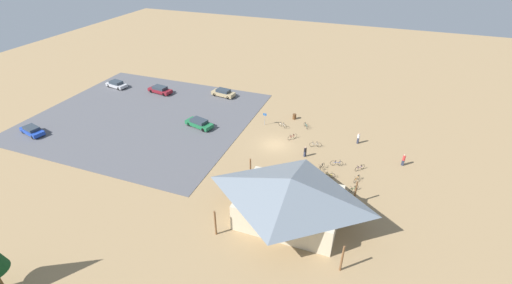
{
  "coord_description": "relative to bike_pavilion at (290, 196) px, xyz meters",
  "views": [
    {
      "loc": [
        -12.68,
        41.93,
        27.31
      ],
      "look_at": [
        2.18,
        2.17,
        1.2
      ],
      "focal_mm": 24.44,
      "sensor_mm": 36.0,
      "label": 1
    }
  ],
  "objects": [
    {
      "name": "bicycle_red_lone_west",
      "position": [
        4.1,
        -16.49,
        -2.68
      ],
      "size": [
        1.07,
        1.47,
        0.89
      ],
      "color": "black",
      "rests_on": "ground"
    },
    {
      "name": "bicycle_orange_edge_south",
      "position": [
        -6.27,
        -9.36,
        -2.72
      ],
      "size": [
        0.7,
        1.52,
        0.8
      ],
      "color": "black",
      "rests_on": "ground"
    },
    {
      "name": "parking_lot_asphalt",
      "position": [
        29.72,
        -14.92,
        -3.06
      ],
      "size": [
        35.26,
        31.57,
        0.05
      ],
      "primitive_type": "cube",
      "color": "#56565B",
      "rests_on": "ground"
    },
    {
      "name": "car_silver_inner_stall",
      "position": [
        42.46,
        -23.58,
        -2.37
      ],
      "size": [
        4.56,
        2.56,
        1.32
      ],
      "color": "#BCBCC1",
      "rests_on": "parking_lot_asphalt"
    },
    {
      "name": "lot_sign",
      "position": [
        9.5,
        -19.22,
        -1.67
      ],
      "size": [
        0.56,
        0.08,
        2.2
      ],
      "color": "#99999E",
      "rests_on": "ground"
    },
    {
      "name": "bicycle_black_mid_cluster",
      "position": [
        -1.57,
        -10.21,
        -2.68
      ],
      "size": [
        0.61,
        1.7,
        0.92
      ],
      "color": "black",
      "rests_on": "ground"
    },
    {
      "name": "car_maroon_back_corner",
      "position": [
        32.69,
        -24.24,
        -2.36
      ],
      "size": [
        4.97,
        2.53,
        1.34
      ],
      "color": "maroon",
      "rests_on": "parking_lot_asphalt"
    },
    {
      "name": "bike_pavilion",
      "position": [
        0.0,
        0.0,
        0.0
      ],
      "size": [
        13.26,
        10.31,
        5.45
      ],
      "color": "beige",
      "rests_on": "ground"
    },
    {
      "name": "trash_bin",
      "position": [
        5.53,
        -22.93,
        -2.63
      ],
      "size": [
        0.6,
        0.6,
        0.9
      ],
      "primitive_type": "cylinder",
      "color": "brown",
      "rests_on": "ground"
    },
    {
      "name": "bicycle_green_trailside",
      "position": [
        -6.14,
        -7.17,
        -2.73
      ],
      "size": [
        1.02,
        1.33,
        0.8
      ],
      "color": "black",
      "rests_on": "ground"
    },
    {
      "name": "visitor_near_lot",
      "position": [
        -5.32,
        -18.73,
        -2.17
      ],
      "size": [
        0.36,
        0.36,
        1.73
      ],
      "color": "#2D3347",
      "rests_on": "ground"
    },
    {
      "name": "bicycle_silver_by_bin",
      "position": [
        0.34,
        -15.51,
        -2.69
      ],
      "size": [
        1.71,
        0.59,
        0.9
      ],
      "color": "black",
      "rests_on": "ground"
    },
    {
      "name": "bicycle_teal_yard_left",
      "position": [
        3.01,
        -20.66,
        -2.71
      ],
      "size": [
        1.02,
        1.39,
        0.87
      ],
      "color": "black",
      "rests_on": "ground"
    },
    {
      "name": "ground",
      "position": [
        6.11,
        -14.09,
        -3.08
      ],
      "size": [
        160.0,
        160.0,
        0.0
      ],
      "primitive_type": "plane",
      "color": "#9E7F56",
      "rests_on": "ground"
    },
    {
      "name": "bicycle_blue_back_row",
      "position": [
        -3.33,
        -11.84,
        -2.68
      ],
      "size": [
        1.7,
        0.57,
        0.91
      ],
      "color": "black",
      "rests_on": "ground"
    },
    {
      "name": "car_green_front_row",
      "position": [
        19.12,
        -14.89,
        -2.37
      ],
      "size": [
        4.97,
        2.95,
        1.31
      ],
      "color": "#1E6B3D",
      "rests_on": "parking_lot_asphalt"
    },
    {
      "name": "visitor_crossing_yard",
      "position": [
        1.21,
        -12.54,
        -2.24
      ],
      "size": [
        0.37,
        0.4,
        1.6
      ],
      "color": "#2D3347",
      "rests_on": "ground"
    },
    {
      "name": "bicycle_white_edge_north",
      "position": [
        6.56,
        -19.57,
        -2.71
      ],
      "size": [
        1.6,
        0.74,
        0.81
      ],
      "color": "black",
      "rests_on": "ground"
    },
    {
      "name": "car_blue_second_row",
      "position": [
        42.2,
        -3.79,
        -2.39
      ],
      "size": [
        4.66,
        2.73,
        1.26
      ],
      "color": "#1E42B2",
      "rests_on": "parking_lot_asphalt"
    },
    {
      "name": "bicycle_yellow_near_sign",
      "position": [
        -2.76,
        -8.9,
        -2.69
      ],
      "size": [
        1.74,
        0.48,
        0.82
      ],
      "color": "black",
      "rests_on": "ground"
    },
    {
      "name": "visitor_at_bikes",
      "position": [
        -11.65,
        -15.07,
        -2.17
      ],
      "size": [
        0.37,
        0.36,
        1.75
      ],
      "color": "#2D3347",
      "rests_on": "ground"
    },
    {
      "name": "car_tan_by_curb",
      "position": [
        20.59,
        -27.14,
        -2.34
      ],
      "size": [
        4.62,
        2.32,
        1.38
      ],
      "color": "tan",
      "rests_on": "parking_lot_asphalt"
    },
    {
      "name": "bicycle_purple_near_porch",
      "position": [
        -6.36,
        -11.91,
        -2.72
      ],
      "size": [
        1.15,
        1.31,
        0.78
      ],
      "color": "black",
      "rests_on": "ground"
    }
  ]
}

